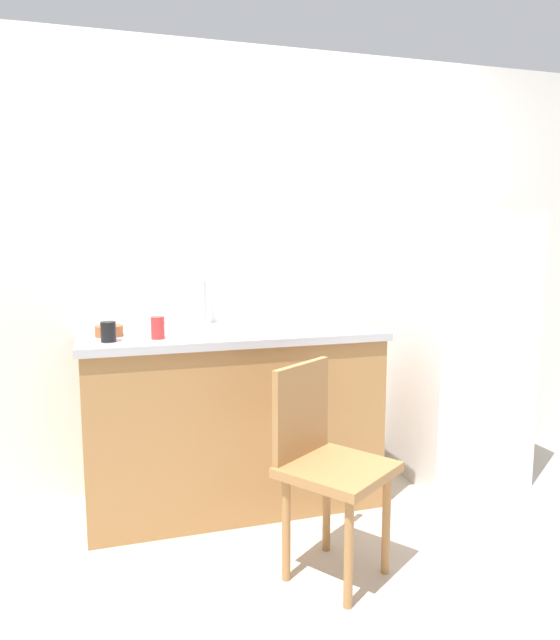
{
  "coord_description": "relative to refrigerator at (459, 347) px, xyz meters",
  "views": [
    {
      "loc": [
        -0.93,
        -2.32,
        1.43
      ],
      "look_at": [
        -0.03,
        0.6,
        0.99
      ],
      "focal_mm": 33.36,
      "sensor_mm": 36.0,
      "label": 1
    }
  ],
  "objects": [
    {
      "name": "faucet",
      "position": [
        -1.45,
        0.26,
        0.28
      ],
      "size": [
        0.02,
        0.02,
        0.24
      ],
      "primitive_type": "cylinder",
      "color": "#B7B7BC",
      "rests_on": "countertop"
    },
    {
      "name": "chair",
      "position": [
        -1.13,
        -0.76,
        -0.28
      ],
      "size": [
        0.56,
        0.56,
        0.89
      ],
      "rotation": [
        0.0,
        0.0,
        0.61
      ],
      "color": "#A87542",
      "rests_on": "ground_plane"
    },
    {
      "name": "back_wall",
      "position": [
        -1.08,
        0.36,
        0.45
      ],
      "size": [
        4.8,
        0.1,
        2.44
      ],
      "primitive_type": "cube",
      "color": "white",
      "rests_on": "ground_plane"
    },
    {
      "name": "dish_tray",
      "position": [
        -0.81,
        0.04,
        0.19
      ],
      "size": [
        0.28,
        0.2,
        0.05
      ],
      "primitive_type": "cube",
      "color": "white",
      "rests_on": "countertop"
    },
    {
      "name": "refrigerator",
      "position": [
        0.0,
        0.0,
        0.0
      ],
      "size": [
        0.63,
        0.62,
        1.55
      ],
      "primitive_type": "cube",
      "color": "white",
      "rests_on": "ground_plane"
    },
    {
      "name": "ground_plane",
      "position": [
        -1.08,
        -0.64,
        -0.77
      ],
      "size": [
        8.0,
        8.0,
        0.0
      ],
      "primitive_type": "plane",
      "color": "#BCB2A3"
    },
    {
      "name": "cup_black",
      "position": [
        -1.97,
        -0.15,
        0.21
      ],
      "size": [
        0.07,
        0.07,
        0.09
      ],
      "primitive_type": "cylinder",
      "color": "black",
      "rests_on": "countertop"
    },
    {
      "name": "cabinet_base",
      "position": [
        -1.36,
        0.01,
        -0.33
      ],
      "size": [
        1.48,
        0.6,
        0.9
      ],
      "primitive_type": "cube",
      "color": "#A87542",
      "rests_on": "ground_plane"
    },
    {
      "name": "cup_red",
      "position": [
        -1.74,
        -0.13,
        0.21
      ],
      "size": [
        0.06,
        0.06,
        0.11
      ],
      "primitive_type": "cylinder",
      "color": "red",
      "rests_on": "countertop"
    },
    {
      "name": "countertop",
      "position": [
        -1.36,
        0.01,
        0.14
      ],
      "size": [
        1.52,
        0.64,
        0.04
      ],
      "primitive_type": "cube",
      "color": "#B7B7BC",
      "rests_on": "cabinet_base"
    },
    {
      "name": "terracotta_bowl",
      "position": [
        -1.96,
        0.01,
        0.19
      ],
      "size": [
        0.13,
        0.13,
        0.05
      ],
      "primitive_type": "cylinder",
      "color": "#B25B33",
      "rests_on": "countertop"
    }
  ]
}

